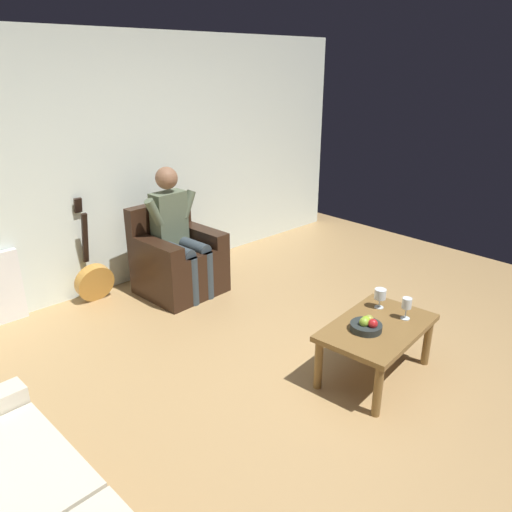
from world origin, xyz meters
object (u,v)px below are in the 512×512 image
Objects in this scene: guitar at (94,279)px; wine_glass_far at (380,295)px; fruit_bowl at (367,325)px; armchair at (177,261)px; coffee_table at (377,333)px; wine_glass_near at (407,305)px; person_seated at (177,229)px.

wine_glass_far is (-1.18, 2.48, 0.31)m from guitar.
fruit_bowl is (0.36, 0.14, -0.07)m from wine_glass_far.
wine_glass_far reaches higher than fruit_bowl.
armchair is at bearing -77.76° from wine_glass_far.
coffee_table is 5.65× the size of wine_glass_near.
wine_glass_near is (-0.23, 0.08, 0.18)m from coffee_table.
guitar is at bearing -66.75° from wine_glass_near.
wine_glass_near reaches higher than fruit_bowl.
fruit_bowl is (0.12, -0.02, 0.11)m from coffee_table.
person_seated is 0.96m from guitar.
armchair is at bearing -90.00° from person_seated.
person_seated reaches higher than wine_glass_far.
wine_glass_near is at bearing 113.25° from guitar.
coffee_table is 2.79m from guitar.
guitar is 6.51× the size of wine_glass_far.
coffee_table is (-0.21, 2.24, 0.04)m from armchair.
fruit_bowl is at bearing -7.54° from coffee_table.
wine_glass_near is at bearing 160.19° from coffee_table.
guitar reaches higher than coffee_table.
guitar is 2.75m from fruit_bowl.
person_seated is (-0.00, 0.03, 0.35)m from armchair.
guitar is at bearing -70.44° from coffee_table.
armchair is 0.87× the size of guitar.
guitar reaches higher than fruit_bowl.
wine_glass_near is (-0.44, 2.32, 0.22)m from armchair.
person_seated reaches higher than armchair.
fruit_bowl is at bearing -15.74° from wine_glass_near.
armchair is 2.23m from fruit_bowl.
guitar is (0.93, -2.63, -0.14)m from coffee_table.
wine_glass_near is 0.75× the size of fruit_bowl.
person_seated is at bearing 90.00° from armchair.
armchair is 0.36m from person_seated.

